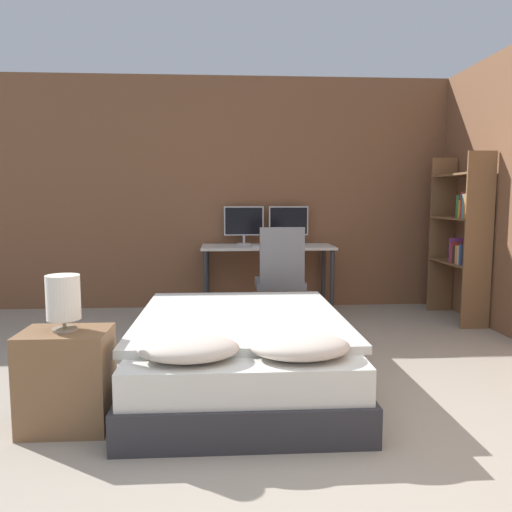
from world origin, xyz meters
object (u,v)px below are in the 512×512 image
Objects in this scene: bed at (241,351)px; bookshelf at (463,232)px; monitor_right at (289,223)px; computer_mouse at (294,245)px; desk at (268,254)px; nightstand at (67,379)px; bedside_lamp at (63,298)px; keyboard at (269,246)px; office_chair at (280,288)px; monitor_left at (244,223)px.

bed is 3.00m from bookshelf.
monitor_right is at bearing 157.02° from bookshelf.
monitor_right reaches higher than computer_mouse.
bookshelf is at bearing 35.43° from bed.
desk is at bearing 164.77° from bookshelf.
monitor_right reaches higher than nightstand.
bed is 4.33× the size of monitor_right.
bedside_lamp is 2.97m from keyboard.
office_chair is at bearing 55.11° from nightstand.
computer_mouse is at bearing 0.00° from keyboard.
keyboard is at bearing 169.93° from bookshelf.
monitor_right is at bearing 78.37° from office_chair.
monitor_left is 0.70m from computer_mouse.
bookshelf reaches higher than bed.
bedside_lamp is 0.84× the size of keyboard.
nightstand is 7.99× the size of computer_mouse.
office_chair is (1.42, 2.04, 0.14)m from nightstand.
nightstand is 4.12m from bookshelf.
monitor_left is at bearing 143.51° from desk.
keyboard is 2.04m from bookshelf.
bed is at bearing -107.61° from computer_mouse.
bedside_lamp is 0.21× the size of desk.
bed is 1.26m from bedside_lamp.
bedside_lamp reaches higher than desk.
keyboard is at bearing -124.29° from monitor_right.
keyboard reaches higher than desk.
monitor_left is 0.52m from keyboard.
bedside_lamp reaches higher than computer_mouse.
bookshelf is at bearing -10.07° from keyboard.
nightstand reaches higher than bed.
desk is at bearing 80.51° from bed.
monitor_left reaches higher than desk.
bedside_lamp is 0.68× the size of monitor_left.
office_chair reaches higher than desk.
keyboard is 5.29× the size of computer_mouse.
keyboard is at bearing 95.54° from office_chair.
bookshelf reaches higher than keyboard.
bookshelf is (1.72, -0.35, 0.17)m from computer_mouse.
bedside_lamp is at bearing -110.06° from monitor_left.
office_chair is at bearing -172.78° from bookshelf.
monitor_right is (1.63, 3.02, 0.27)m from bedside_lamp.
monitor_right is at bearing 75.35° from bed.
nightstand is at bearing -110.06° from monitor_left.
bed is at bearing -92.66° from monitor_left.
monitor_right is at bearing 92.17° from computer_mouse.
desk reaches higher than nightstand.
bedside_lamp is 3.44m from monitor_right.
desk is at bearing -36.49° from monitor_left.
monitor_left is at bearing 69.94° from bedside_lamp.
nightstand is 3.17m from desk.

